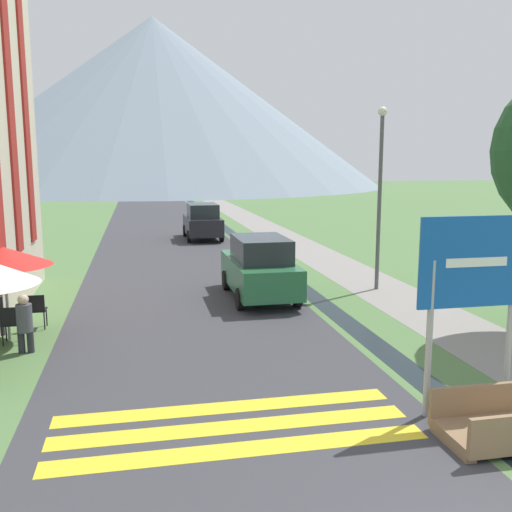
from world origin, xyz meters
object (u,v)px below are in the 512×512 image
Objects in this scene: cafe_chair_middle at (11,322)px; person_seated_near at (25,321)px; cafe_umbrella_middle_red at (4,257)px; road_sign at (474,283)px; streetlamp at (380,184)px; parked_car_near at (260,268)px; footbridge at (502,426)px; cafe_chair_far_left at (37,308)px; parked_car_far at (203,221)px.

cafe_chair_middle is 0.79m from person_seated_near.
cafe_umbrella_middle_red is 1.70× the size of person_seated_near.
road_sign is 0.57× the size of streetlamp.
cafe_chair_middle is at bearing 121.97° from person_seated_near.
road_sign is 0.78× the size of parked_car_near.
streetlamp is at bearing 17.78° from cafe_umbrella_middle_red.
streetlamp reaches higher than person_seated_near.
person_seated_near is at bearing 149.00° from road_sign.
footbridge is 10.33m from cafe_chair_far_left.
cafe_chair_far_left is at bearing -161.44° from parked_car_near.
parked_car_near reaches higher than footbridge.
footbridge is 1.35× the size of person_seated_near.
road_sign is 9.50m from cafe_chair_middle.
streetlamp is (3.84, 0.44, 2.36)m from parked_car_near.
cafe_chair_far_left is 10.35m from streetlamp.
streetlamp is (9.63, 4.14, 2.58)m from person_seated_near.
parked_car_near is (-1.60, 9.12, 0.68)m from footbridge.
footbridge is 9.28m from parked_car_near.
cafe_umbrella_middle_red is at bearing -111.10° from parked_car_far.
cafe_chair_middle is at bearing -86.36° from cafe_chair_far_left.
parked_car_near is 4.73× the size of cafe_chair_far_left.
cafe_umbrella_middle_red is (-0.10, 0.24, 1.40)m from cafe_chair_middle.
streetlamp reaches higher than cafe_chair_middle.
parked_car_far is (-1.85, 21.12, -1.22)m from road_sign.
cafe_chair_far_left is 1.70m from cafe_umbrella_middle_red.
parked_car_far is 4.51× the size of cafe_chair_far_left.
parked_car_near reaches higher than cafe_chair_far_left.
person_seated_near reaches higher than cafe_chair_middle.
road_sign reaches higher than footbridge.
footbridge is at bearing -46.30° from cafe_chair_middle.
parked_car_near is 3.21× the size of person_seated_near.
parked_car_far reaches higher than person_seated_near.
person_seated_near is 10.79m from streetlamp.
cafe_chair_far_left is 1.14m from cafe_chair_middle.
road_sign reaches higher than cafe_chair_far_left.
parked_car_near is 6.88m from person_seated_near.
parked_car_far is 1.80× the size of cafe_umbrella_middle_red.
parked_car_near reaches higher than person_seated_near.
streetlamp reaches higher than parked_car_far.
cafe_chair_middle is (-0.36, -1.09, 0.00)m from cafe_chair_far_left.
person_seated_near is (-5.79, -3.70, -0.21)m from parked_car_near.
cafe_chair_far_left is (-7.45, 7.16, 0.29)m from footbridge.
streetlamp reaches higher than cafe_umbrella_middle_red.
parked_car_near is at bearing 101.30° from road_sign.
cafe_umbrella_middle_red is at bearing -155.95° from parked_car_near.
parked_car_far is at bearing 90.98° from parked_car_near.
person_seated_near is (0.41, -0.65, 0.18)m from cafe_chair_middle.
parked_car_far reaches higher than cafe_chair_far_left.
cafe_chair_far_left is at bearing -110.66° from parked_car_far.
road_sign is 1.48× the size of cafe_umbrella_middle_red.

